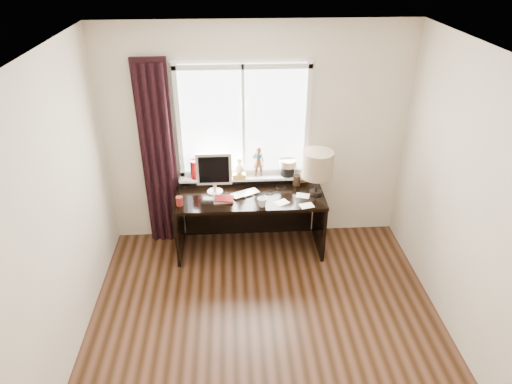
{
  "coord_description": "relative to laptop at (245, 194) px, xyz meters",
  "views": [
    {
      "loc": [
        -0.29,
        -2.88,
        3.34
      ],
      "look_at": [
        -0.05,
        1.25,
        1.0
      ],
      "focal_mm": 32.0,
      "sensor_mm": 36.0,
      "label": 1
    }
  ],
  "objects": [
    {
      "name": "brush_holder",
      "position": [
        0.62,
        0.2,
        0.05
      ],
      "size": [
        0.09,
        0.09,
        0.25
      ],
      "color": "black",
      "rests_on": "desk"
    },
    {
      "name": "desk_cables",
      "position": [
        0.28,
        0.0,
        -0.01
      ],
      "size": [
        0.37,
        0.35,
        0.01
      ],
      "color": "black",
      "rests_on": "desk"
    },
    {
      "name": "laptop",
      "position": [
        0.0,
        0.0,
        0.0
      ],
      "size": [
        0.38,
        0.32,
        0.03
      ],
      "primitive_type": "imported",
      "rotation": [
        0.0,
        0.0,
        0.46
      ],
      "color": "silver",
      "rests_on": "desk"
    },
    {
      "name": "notebook_stack",
      "position": [
        -0.25,
        -0.12,
        0.0
      ],
      "size": [
        0.24,
        0.18,
        0.03
      ],
      "color": "beige",
      "rests_on": "desk"
    },
    {
      "name": "window",
      "position": [
        0.02,
        0.31,
        0.55
      ],
      "size": [
        1.52,
        0.2,
        1.4
      ],
      "color": "white",
      "rests_on": "ground"
    },
    {
      "name": "ceiling",
      "position": [
        0.15,
        -1.64,
        1.84
      ],
      "size": [
        3.5,
        4.0,
        0.0
      ],
      "primitive_type": "cube",
      "color": "white",
      "rests_on": "wall_back"
    },
    {
      "name": "floor",
      "position": [
        0.15,
        -1.64,
        -0.76
      ],
      "size": [
        3.5,
        4.0,
        0.0
      ],
      "primitive_type": "cube",
      "color": "#563221",
      "rests_on": "ground"
    },
    {
      "name": "loose_papers",
      "position": [
        0.57,
        -0.19,
        -0.01
      ],
      "size": [
        0.44,
        0.37,
        0.0
      ],
      "color": "white",
      "rests_on": "desk"
    },
    {
      "name": "desk",
      "position": [
        0.05,
        0.09,
        -0.26
      ],
      "size": [
        1.7,
        0.7,
        0.75
      ],
      "color": "black",
      "rests_on": "floor"
    },
    {
      "name": "wall_back",
      "position": [
        0.15,
        0.36,
        0.54
      ],
      "size": [
        3.5,
        0.0,
        2.6
      ],
      "primitive_type": "cube",
      "rotation": [
        1.57,
        0.0,
        0.0
      ],
      "color": "beige",
      "rests_on": "ground"
    },
    {
      "name": "monitor",
      "position": [
        -0.35,
        0.07,
        0.27
      ],
      "size": [
        0.4,
        0.18,
        0.49
      ],
      "color": "beige",
      "rests_on": "desk"
    },
    {
      "name": "red_cup",
      "position": [
        -0.73,
        -0.19,
        0.04
      ],
      "size": [
        0.08,
        0.08,
        0.1
      ],
      "primitive_type": "cylinder",
      "color": "maroon",
      "rests_on": "desk"
    },
    {
      "name": "curtain",
      "position": [
        -0.98,
        0.26,
        0.35
      ],
      "size": [
        0.38,
        0.09,
        2.25
      ],
      "color": "black",
      "rests_on": "floor"
    },
    {
      "name": "wall_left",
      "position": [
        -1.6,
        -1.64,
        0.54
      ],
      "size": [
        0.0,
        4.0,
        2.6
      ],
      "primitive_type": "cube",
      "rotation": [
        1.57,
        0.0,
        1.57
      ],
      "color": "beige",
      "rests_on": "ground"
    },
    {
      "name": "icon_frame",
      "position": [
        0.71,
        0.25,
        0.05
      ],
      "size": [
        0.1,
        0.04,
        0.13
      ],
      "color": "gold",
      "rests_on": "desk"
    },
    {
      "name": "table_lamp",
      "position": [
        0.81,
        -0.02,
        0.35
      ],
      "size": [
        0.35,
        0.35,
        0.52
      ],
      "color": "black",
      "rests_on": "desk"
    },
    {
      "name": "mug",
      "position": [
        0.18,
        -0.27,
        0.04
      ],
      "size": [
        0.13,
        0.13,
        0.11
      ],
      "primitive_type": "imported",
      "rotation": [
        0.0,
        0.0,
        0.31
      ],
      "color": "white",
      "rests_on": "desk"
    },
    {
      "name": "wall_right",
      "position": [
        1.9,
        -1.64,
        0.54
      ],
      "size": [
        0.0,
        4.0,
        2.6
      ],
      "primitive_type": "cube",
      "rotation": [
        1.57,
        0.0,
        1.57
      ],
      "color": "beige",
      "rests_on": "ground"
    }
  ]
}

